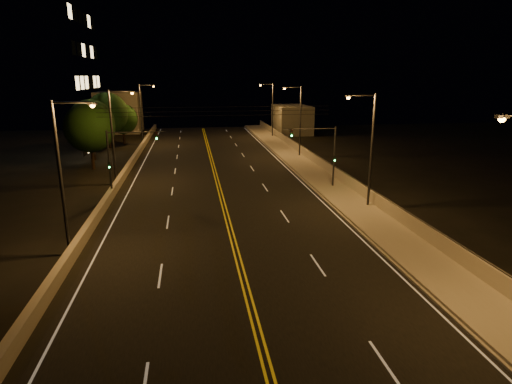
{
  "coord_description": "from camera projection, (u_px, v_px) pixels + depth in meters",
  "views": [
    {
      "loc": [
        -2.5,
        -11.61,
        10.7
      ],
      "look_at": [
        2.0,
        18.0,
        2.5
      ],
      "focal_mm": 30.0,
      "sensor_mm": 36.0,
      "label": 1
    }
  ],
  "objects": [
    {
      "name": "overhead_wires",
      "position": [
        217.0,
        111.0,
        40.43
      ],
      "size": [
        22.0,
        0.03,
        0.83
      ],
      "color": "black"
    },
    {
      "name": "curb",
      "position": [
        337.0,
        211.0,
        34.6
      ],
      "size": [
        0.14,
        120.0,
        0.15
      ],
      "primitive_type": "cube",
      "color": "gray",
      "rests_on": "ground"
    },
    {
      "name": "tree_1",
      "position": [
        91.0,
        122.0,
        54.41
      ],
      "size": [
        5.75,
        5.75,
        7.79
      ],
      "color": "black",
      "rests_on": "ground"
    },
    {
      "name": "streetlight_3",
      "position": [
        271.0,
        107.0,
        74.61
      ],
      "size": [
        2.55,
        0.28,
        9.36
      ],
      "color": "#2D2D33",
      "rests_on": "ground"
    },
    {
      "name": "road",
      "position": [
        227.0,
        217.0,
        33.32
      ],
      "size": [
        18.0,
        120.0,
        0.02
      ],
      "primitive_type": "cube",
      "color": "black",
      "rests_on": "ground"
    },
    {
      "name": "sidewalk",
      "position": [
        359.0,
        209.0,
        34.85
      ],
      "size": [
        3.6,
        120.0,
        0.3
      ],
      "primitive_type": "cube",
      "color": "gray",
      "rests_on": "ground"
    },
    {
      "name": "tree_0",
      "position": [
        90.0,
        128.0,
        49.04
      ],
      "size": [
        5.71,
        5.71,
        7.73
      ],
      "color": "black",
      "rests_on": "ground"
    },
    {
      "name": "tree_3",
      "position": [
        122.0,
        119.0,
        67.27
      ],
      "size": [
        4.74,
        4.74,
        6.43
      ],
      "color": "black",
      "rests_on": "ground"
    },
    {
      "name": "parapet_wall",
      "position": [
        379.0,
        201.0,
        34.92
      ],
      "size": [
        0.3,
        120.0,
        1.0
      ],
      "primitive_type": "cube",
      "color": "#A39988",
      "rests_on": "sidewalk"
    },
    {
      "name": "streetlight_1",
      "position": [
        369.0,
        144.0,
        34.14
      ],
      "size": [
        2.55,
        0.28,
        9.36
      ],
      "color": "#2D2D33",
      "rests_on": "ground"
    },
    {
      "name": "traffic_signal_left",
      "position": [
        120.0,
        155.0,
        37.95
      ],
      "size": [
        5.11,
        0.31,
        6.06
      ],
      "color": "#2D2D33",
      "rests_on": "ground"
    },
    {
      "name": "traffic_signal_right",
      "position": [
        324.0,
        150.0,
        40.67
      ],
      "size": [
        5.11,
        0.31,
        6.06
      ],
      "color": "#2D2D33",
      "rests_on": "ground"
    },
    {
      "name": "lane_markings",
      "position": [
        227.0,
        217.0,
        33.25
      ],
      "size": [
        17.32,
        116.0,
        0.0
      ],
      "color": "silver",
      "rests_on": "road"
    },
    {
      "name": "streetlight_6",
      "position": [
        142.0,
        110.0,
        67.25
      ],
      "size": [
        2.55,
        0.28,
        9.36
      ],
      "color": "#2D2D33",
      "rests_on": "ground"
    },
    {
      "name": "tree_2",
      "position": [
        107.0,
        113.0,
        63.9
      ],
      "size": [
        6.11,
        6.11,
        8.28
      ],
      "color": "black",
      "rests_on": "ground"
    },
    {
      "name": "streetlight_5",
      "position": [
        115.0,
        131.0,
        42.07
      ],
      "size": [
        2.55,
        0.28,
        9.36
      ],
      "color": "#2D2D33",
      "rests_on": "ground"
    },
    {
      "name": "jersey_barrier",
      "position": [
        95.0,
        218.0,
        31.79
      ],
      "size": [
        0.45,
        120.0,
        0.82
      ],
      "primitive_type": "cube",
      "color": "#A39988",
      "rests_on": "ground"
    },
    {
      "name": "distant_building_left",
      "position": [
        119.0,
        112.0,
        82.13
      ],
      "size": [
        8.0,
        8.0,
        7.67
      ],
      "primitive_type": "cube",
      "color": "gray",
      "rests_on": "ground"
    },
    {
      "name": "distant_building_right",
      "position": [
        292.0,
        119.0,
        81.0
      ],
      "size": [
        6.0,
        10.0,
        5.19
      ],
      "primitive_type": "cube",
      "color": "gray",
      "rests_on": "ground"
    },
    {
      "name": "parapet_rail",
      "position": [
        379.0,
        194.0,
        34.78
      ],
      "size": [
        0.06,
        120.0,
        0.06
      ],
      "primitive_type": "cylinder",
      "rotation": [
        1.57,
        0.0,
        0.0
      ],
      "color": "black",
      "rests_on": "parapet_wall"
    },
    {
      "name": "streetlight_2",
      "position": [
        298.0,
        117.0,
        56.07
      ],
      "size": [
        2.55,
        0.28,
        9.36
      ],
      "color": "#2D2D33",
      "rests_on": "ground"
    },
    {
      "name": "streetlight_4",
      "position": [
        64.0,
        169.0,
        25.03
      ],
      "size": [
        2.55,
        0.28,
        9.36
      ],
      "color": "#2D2D33",
      "rests_on": "ground"
    }
  ]
}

